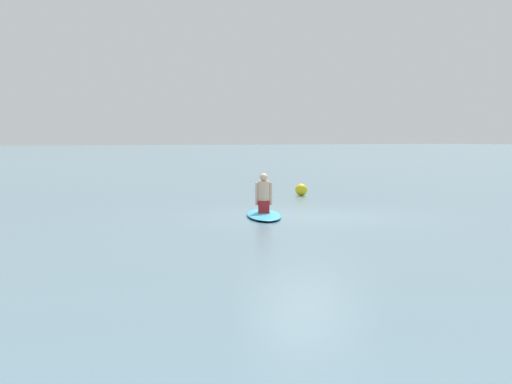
{
  "coord_description": "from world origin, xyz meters",
  "views": [
    {
      "loc": [
        -14.21,
        9.73,
        1.76
      ],
      "look_at": [
        0.63,
        0.9,
        0.56
      ],
      "focal_mm": 53.21,
      "sensor_mm": 36.0,
      "label": 1
    }
  ],
  "objects": [
    {
      "name": "ground_plane",
      "position": [
        0.0,
        0.0,
        0.0
      ],
      "size": [
        400.0,
        400.0,
        0.0
      ],
      "primitive_type": "plane",
      "color": "slate"
    },
    {
      "name": "surfboard",
      "position": [
        0.44,
        0.81,
        0.05
      ],
      "size": [
        2.73,
        1.92,
        0.1
      ],
      "primitive_type": "ellipsoid",
      "rotation": [
        0.0,
        0.0,
        -0.48
      ],
      "color": "#339EC6",
      "rests_on": "ground"
    },
    {
      "name": "buoy_marker",
      "position": [
        5.3,
        -3.51,
        0.19
      ],
      "size": [
        0.38,
        0.38,
        0.38
      ],
      "primitive_type": "sphere",
      "color": "yellow",
      "rests_on": "ground"
    },
    {
      "name": "person_paddler",
      "position": [
        0.44,
        0.81,
        0.5
      ],
      "size": [
        0.37,
        0.38,
        0.9
      ],
      "rotation": [
        0.0,
        0.0,
        -0.48
      ],
      "color": "#A51E23",
      "rests_on": "surfboard"
    }
  ]
}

